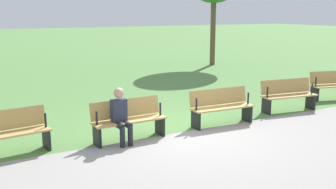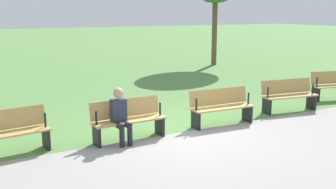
% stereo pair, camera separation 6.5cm
% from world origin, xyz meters
% --- Properties ---
extents(ground_plane, '(120.00, 120.00, 0.00)m').
position_xyz_m(ground_plane, '(0.00, 0.00, 0.00)').
color(ground_plane, '#5B8C47').
extents(path_paving, '(31.87, 5.01, 0.01)m').
position_xyz_m(path_paving, '(-0.00, 2.53, 0.00)').
color(path_paving, '#A39E99').
rests_on(path_paving, ground).
extents(bench_1, '(1.70, 0.82, 0.89)m').
position_xyz_m(bench_1, '(-6.17, -0.74, 0.47)').
color(bench_1, tan).
rests_on(bench_1, ground).
extents(bench_2, '(1.68, 0.68, 0.89)m').
position_xyz_m(bench_2, '(-3.72, -0.31, 0.47)').
color(bench_2, tan).
rests_on(bench_2, ground).
extents(bench_3, '(1.65, 0.54, 0.89)m').
position_xyz_m(bench_3, '(-1.24, -0.09, 0.47)').
color(bench_3, tan).
rests_on(bench_3, ground).
extents(bench_4, '(1.65, 0.54, 0.89)m').
position_xyz_m(bench_4, '(1.24, -0.09, 0.47)').
color(bench_4, tan).
rests_on(bench_4, ground).
extents(bench_5, '(1.68, 0.68, 0.89)m').
position_xyz_m(bench_5, '(3.72, -0.31, 0.47)').
color(bench_5, tan).
rests_on(bench_5, ground).
extents(person_seated, '(0.33, 0.53, 1.20)m').
position_xyz_m(person_seated, '(1.48, 0.06, 0.64)').
color(person_seated, '#2D3347').
rests_on(person_seated, ground).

